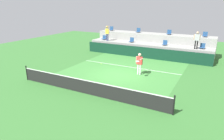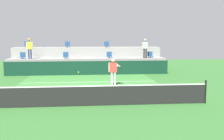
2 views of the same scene
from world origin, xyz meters
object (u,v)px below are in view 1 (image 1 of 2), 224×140
stadium_chair_lower_left (132,40)px  stadium_chair_lower_right (165,43)px  stadium_chair_lower_far_left (104,38)px  tennis_ball (101,64)px  stadium_chair_upper_far_right (205,35)px  spectator_with_hat (107,32)px  stadium_chair_upper_left (138,31)px  stadium_chair_lower_far_right (203,47)px  tennis_player (139,62)px  stadium_chair_upper_right (169,33)px  spectator_in_white (197,39)px  stadium_chair_upper_far_left (111,29)px

stadium_chair_lower_left → stadium_chair_lower_right: same height
stadium_chair_lower_far_left → stadium_chair_lower_left: bearing=0.0°
stadium_chair_lower_far_left → tennis_ball: size_ratio=7.65×
stadium_chair_upper_far_right → spectator_with_hat: 10.21m
stadium_chair_lower_right → spectator_with_hat: bearing=-176.6°
stadium_chair_lower_far_left → stadium_chair_upper_far_right: 10.82m
stadium_chair_lower_far_left → stadium_chair_upper_left: 4.07m
stadium_chair_lower_far_left → stadium_chair_lower_far_right: bearing=0.0°
stadium_chair_lower_left → stadium_chair_lower_far_right: 7.17m
stadium_chair_lower_far_left → tennis_player: 9.33m
stadium_chair_upper_left → stadium_chair_upper_far_right: bearing=0.0°
stadium_chair_upper_right → spectator_in_white: bearing=-35.4°
stadium_chair_upper_far_left → tennis_ball: size_ratio=7.65×
stadium_chair_lower_far_right → stadium_chair_upper_right: stadium_chair_upper_right is taller
stadium_chair_upper_right → spectator_with_hat: (-6.40, -2.18, -0.05)m
stadium_chair_lower_far_left → spectator_with_hat: size_ratio=0.31×
stadium_chair_upper_left → stadium_chair_upper_far_right: 7.09m
stadium_chair_lower_far_right → tennis_player: bearing=-121.3°
stadium_chair_lower_left → stadium_chair_upper_right: 4.09m
stadium_chair_lower_far_left → tennis_ball: 9.74m
stadium_chair_upper_far_left → tennis_ball: 11.40m
stadium_chair_upper_far_left → stadium_chair_upper_left: same height
stadium_chair_lower_far_left → stadium_chair_lower_far_right: same height
stadium_chair_lower_right → tennis_player: size_ratio=0.31×
stadium_chair_upper_far_left → stadium_chair_upper_right: (7.07, 0.00, 0.00)m
stadium_chair_lower_far_left → stadium_chair_upper_far_left: size_ratio=1.00×
stadium_chair_upper_right → spectator_with_hat: size_ratio=0.31×
stadium_chair_lower_right → tennis_ball: 8.85m
spectator_in_white → stadium_chair_upper_far_left: bearing=167.9°
stadium_chair_upper_right → stadium_chair_upper_far_left: bearing=180.0°
stadium_chair_lower_far_left → stadium_chair_upper_left: bearing=26.9°
stadium_chair_lower_far_left → spectator_with_hat: (0.67, -0.38, 0.80)m
stadium_chair_lower_left → stadium_chair_upper_left: 1.99m
stadium_chair_upper_right → tennis_player: size_ratio=0.31×
stadium_chair_upper_left → spectator_with_hat: size_ratio=0.31×
spectator_in_white → stadium_chair_upper_left: bearing=161.7°
stadium_chair_lower_far_left → stadium_chair_upper_right: bearing=14.3°
stadium_chair_lower_far_right → tennis_player: (-3.84, -6.33, -0.42)m
stadium_chair_upper_far_right → spectator_in_white: size_ratio=0.32×
stadium_chair_lower_right → spectator_in_white: spectator_in_white is taller
stadium_chair_lower_left → tennis_ball: bearing=-81.8°
spectator_with_hat → tennis_ball: bearing=-63.4°
stadium_chair_lower_right → spectator_in_white: bearing=-7.3°
spectator_with_hat → spectator_in_white: (9.47, -0.00, -0.04)m
tennis_player → stadium_chair_lower_far_left: bearing=137.2°
stadium_chair_upper_far_left → stadium_chair_upper_far_right: 10.64m
stadium_chair_lower_far_left → stadium_chair_upper_right: 7.35m
tennis_player → spectator_with_hat: spectator_with_hat is taller
stadium_chair_lower_right → stadium_chair_lower_far_right: size_ratio=1.00×
stadium_chair_upper_left → tennis_player: bearing=-68.0°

